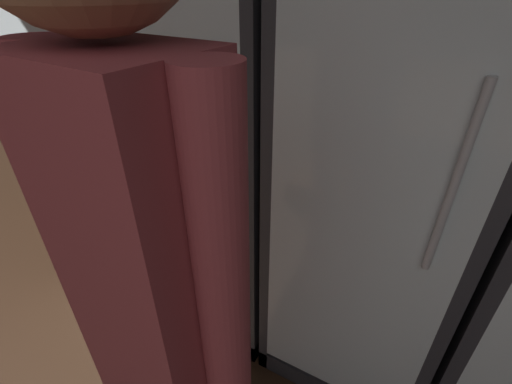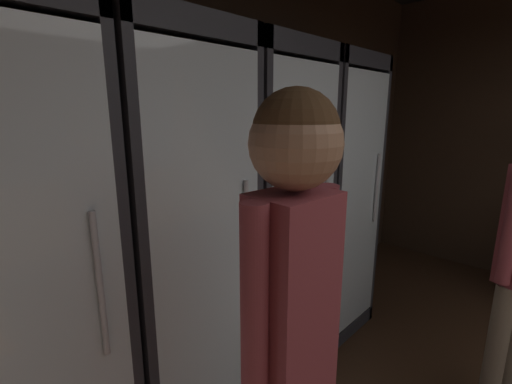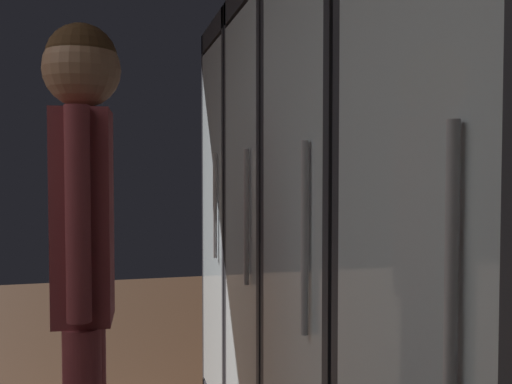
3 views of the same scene
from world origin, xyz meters
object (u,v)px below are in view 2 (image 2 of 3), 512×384
Objects in this scene: cooler_left at (6,300)px; cooler_far_right at (316,199)px; cooler_center at (165,249)px; cooler_right at (256,219)px; shopper_near at (291,333)px.

cooler_left and cooler_far_right have the same top height.
cooler_center is 0.66m from cooler_right.
cooler_left is 0.66m from cooler_center.
cooler_right is at bearing 0.02° from cooler_left.
cooler_left is at bearing 179.80° from cooler_center.
cooler_right and cooler_far_right have the same top height.
shopper_near is (-0.86, -0.95, 0.08)m from cooler_right.
cooler_left is 1.33m from cooler_right.
cooler_center is at bearing -179.88° from cooler_far_right.
cooler_center is (0.66, -0.00, 0.00)m from cooler_left.
cooler_far_right is (1.99, 0.00, 0.01)m from cooler_left.
cooler_right is (1.33, 0.00, 0.01)m from cooler_left.
cooler_center is at bearing -0.20° from cooler_left.
shopper_near is at bearing -132.07° from cooler_right.
cooler_left is at bearing -179.99° from cooler_far_right.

